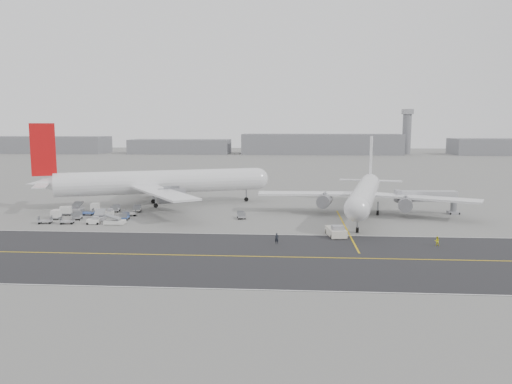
# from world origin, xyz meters

# --- Properties ---
(ground) EXTENTS (700.00, 700.00, 0.00)m
(ground) POSITION_xyz_m (0.00, 0.00, 0.00)
(ground) COLOR gray
(ground) RESTS_ON ground
(taxiway) EXTENTS (220.00, 59.00, 0.03)m
(taxiway) POSITION_xyz_m (5.02, -17.98, 0.01)
(taxiway) COLOR #2C2C2E
(taxiway) RESTS_ON ground
(horizon_buildings) EXTENTS (520.00, 28.00, 28.00)m
(horizon_buildings) POSITION_xyz_m (30.00, 260.00, 0.00)
(horizon_buildings) COLOR slate
(horizon_buildings) RESTS_ON ground
(control_tower) EXTENTS (7.00, 7.00, 31.25)m
(control_tower) POSITION_xyz_m (100.00, 265.00, 16.25)
(control_tower) COLOR slate
(control_tower) RESTS_ON ground
(airliner_a) EXTENTS (57.46, 56.41, 20.76)m
(airliner_a) POSITION_xyz_m (-15.26, 29.85, 5.98)
(airliner_a) COLOR white
(airliner_a) RESTS_ON ground
(airliner_b) EXTENTS (48.74, 49.77, 17.38)m
(airliner_b) POSITION_xyz_m (35.84, 20.26, 5.01)
(airliner_b) COLOR white
(airliner_b) RESTS_ON ground
(pushback_tug) EXTENTS (3.66, 7.97, 2.24)m
(pushback_tug) POSITION_xyz_m (27.38, -2.74, 0.92)
(pushback_tug) COLOR silver
(pushback_tug) RESTS_ON ground
(jet_bridge) EXTENTS (14.69, 3.52, 5.52)m
(jet_bridge) POSITION_xyz_m (50.21, 22.18, 3.85)
(jet_bridge) COLOR gray
(jet_bridge) RESTS_ON ground
(gse_cluster) EXTENTS (25.66, 24.94, 2.08)m
(gse_cluster) POSITION_xyz_m (-24.42, 12.48, 0.00)
(gse_cluster) COLOR #9C9CA1
(gse_cluster) RESTS_ON ground
(stray_dolly) EXTENTS (2.12, 2.90, 1.62)m
(stray_dolly) POSITION_xyz_m (8.25, 13.22, 0.00)
(stray_dolly) COLOR silver
(stray_dolly) RESTS_ON ground
(ground_crew_a) EXTENTS (0.70, 0.47, 1.86)m
(ground_crew_a) POSITION_xyz_m (16.64, -9.39, 0.93)
(ground_crew_a) COLOR black
(ground_crew_a) RESTS_ON ground
(ground_crew_b) EXTENTS (0.87, 0.72, 1.63)m
(ground_crew_b) POSITION_xyz_m (43.80, -8.90, 0.82)
(ground_crew_b) COLOR yellow
(ground_crew_b) RESTS_ON ground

